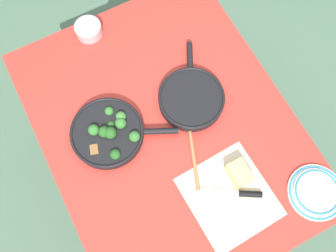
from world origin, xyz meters
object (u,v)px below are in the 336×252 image
Objects in this scene: dinner_plate_stack at (316,192)px; prep_bowl_steel at (89,30)px; cheese_block at (239,173)px; wooden_spoon at (190,134)px; grater_knife at (239,193)px; skillet_broccoli at (109,133)px; skillet_eggs at (191,99)px.

prep_bowl_steel is at bearing -155.50° from dinner_plate_stack.
wooden_spoon is at bearing -159.68° from cheese_block.
grater_knife reaches higher than wooden_spoon.
skillet_broccoli is at bearing -22.20° from grater_knife.
skillet_broccoli is at bearing -14.22° from prep_bowl_steel.
skillet_eggs is 0.42m from grater_knife.
cheese_block is at bearing 16.52° from prep_bowl_steel.
wooden_spoon is (0.15, 0.28, -0.02)m from skillet_broccoli.
wooden_spoon is at bearing -49.85° from grater_knife.
skillet_broccoli is at bearing -135.50° from cheese_block.
cheese_block is (-0.06, 0.04, 0.02)m from grater_knife.
skillet_eggs is at bearing -9.44° from wooden_spoon.
grater_knife is 2.27× the size of cheese_block.
wooden_spoon is at bearing 15.06° from prep_bowl_steel.
grater_knife is 1.93× the size of prep_bowl_steel.
wooden_spoon is 0.52m from dinner_plate_stack.
skillet_eggs reaches higher than dinner_plate_stack.
prep_bowl_steel is (-0.49, -0.24, 0.00)m from skillet_eggs.
skillet_eggs is 1.04× the size of wooden_spoon.
cheese_block reaches higher than grater_knife.
skillet_eggs is 0.60m from dinner_plate_stack.
prep_bowl_steel reaches higher than grater_knife.
skillet_broccoli is 0.48m from prep_bowl_steel.
skillet_broccoli is 4.11× the size of cheese_block.
skillet_eggs is 1.66× the size of grater_knife.
grater_knife is 0.93m from prep_bowl_steel.
wooden_spoon is 3.63× the size of cheese_block.
skillet_eggs is 0.55m from prep_bowl_steel.
cheese_block is at bearing -131.13° from dinner_plate_stack.
skillet_eggs is 3.77× the size of cheese_block.
dinner_plate_stack is at bearing 48.87° from cheese_block.
cheese_block reaches higher than dinner_plate_stack.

